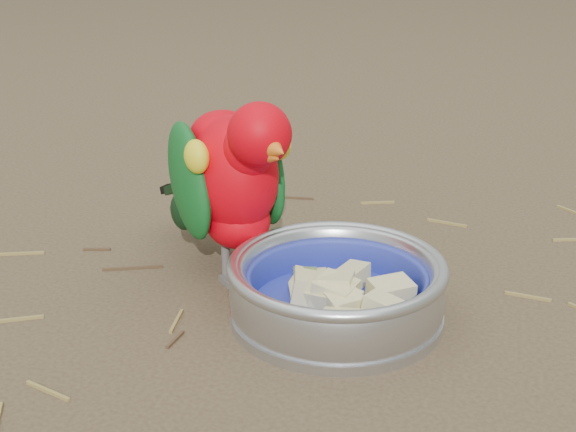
% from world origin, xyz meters
% --- Properties ---
extents(ground, '(60.00, 60.00, 0.00)m').
position_xyz_m(ground, '(0.00, 0.00, 0.00)').
color(ground, brown).
extents(food_bowl, '(0.21, 0.21, 0.02)m').
position_xyz_m(food_bowl, '(0.06, 0.03, 0.01)').
color(food_bowl, '#B2B2BA').
rests_on(food_bowl, ground).
extents(bowl_wall, '(0.21, 0.21, 0.04)m').
position_xyz_m(bowl_wall, '(0.06, 0.03, 0.04)').
color(bowl_wall, '#B2B2BA').
rests_on(bowl_wall, food_bowl).
extents(fruit_wedges, '(0.12, 0.12, 0.03)m').
position_xyz_m(fruit_wedges, '(0.06, 0.03, 0.03)').
color(fruit_wedges, beige).
rests_on(fruit_wedges, food_bowl).
extents(lory_parrot, '(0.25, 0.25, 0.19)m').
position_xyz_m(lory_parrot, '(-0.07, 0.10, 0.10)').
color(lory_parrot, red).
rests_on(lory_parrot, ground).
extents(ground_debris, '(0.90, 0.80, 0.01)m').
position_xyz_m(ground_debris, '(-0.04, 0.09, 0.00)').
color(ground_debris, olive).
rests_on(ground_debris, ground).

